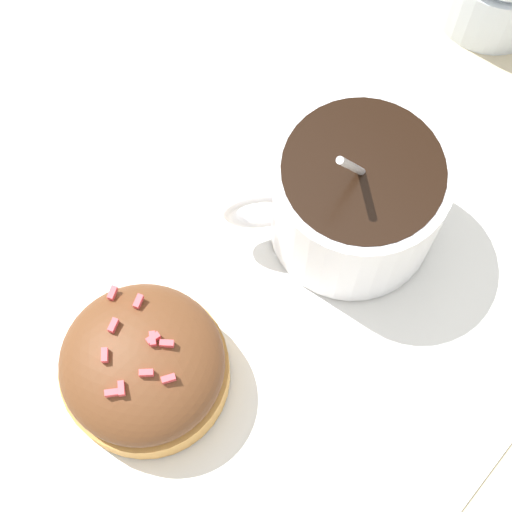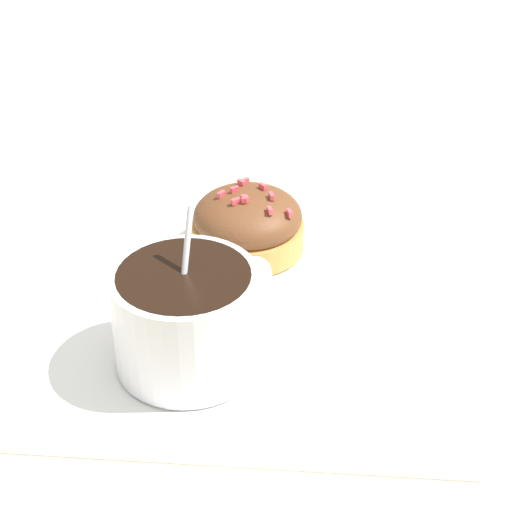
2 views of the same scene
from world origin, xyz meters
The scene contains 4 objects.
ground_plane centered at (0.00, 0.00, 0.00)m, with size 3.00×3.00×0.00m, color #C6B793.
paper_napkin centered at (0.00, 0.00, 0.00)m, with size 0.36×0.36×0.00m.
coffee_cup centered at (-0.07, 0.01, 0.04)m, with size 0.11×0.10×0.11m.
frosted_pastry centered at (0.07, 0.00, 0.03)m, with size 0.09×0.09×0.05m.
Camera 1 is at (0.10, 0.12, 0.46)m, focal length 60.00 mm.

